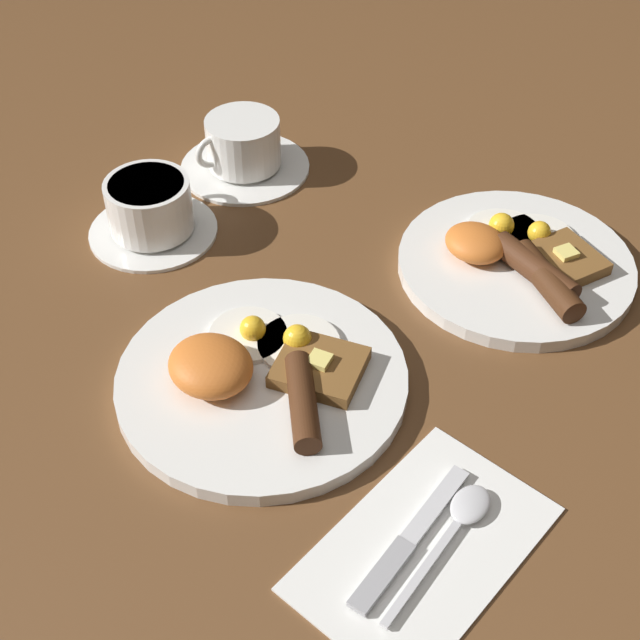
% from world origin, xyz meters
% --- Properties ---
extents(ground_plane, '(3.00, 3.00, 0.00)m').
position_xyz_m(ground_plane, '(0.00, 0.00, 0.00)').
color(ground_plane, brown).
extents(breakfast_plate_near, '(0.28, 0.28, 0.05)m').
position_xyz_m(breakfast_plate_near, '(-0.00, -0.00, 0.01)').
color(breakfast_plate_near, white).
rests_on(breakfast_plate_near, ground_plane).
extents(breakfast_plate_far, '(0.25, 0.25, 0.05)m').
position_xyz_m(breakfast_plate_far, '(0.08, 0.31, 0.01)').
color(breakfast_plate_far, white).
rests_on(breakfast_plate_far, ground_plane).
extents(teacup_near, '(0.15, 0.15, 0.07)m').
position_xyz_m(teacup_near, '(-0.26, 0.08, 0.03)').
color(teacup_near, white).
rests_on(teacup_near, ground_plane).
extents(teacup_far, '(0.16, 0.16, 0.07)m').
position_xyz_m(teacup_far, '(-0.28, 0.24, 0.03)').
color(teacup_far, white).
rests_on(teacup_far, ground_plane).
extents(napkin, '(0.14, 0.22, 0.01)m').
position_xyz_m(napkin, '(0.22, -0.04, 0.00)').
color(napkin, white).
rests_on(napkin, ground_plane).
extents(knife, '(0.04, 0.16, 0.01)m').
position_xyz_m(knife, '(0.21, -0.04, 0.01)').
color(knife, silver).
rests_on(knife, napkin).
extents(spoon, '(0.04, 0.15, 0.01)m').
position_xyz_m(spoon, '(0.23, 0.00, 0.01)').
color(spoon, silver).
rests_on(spoon, napkin).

